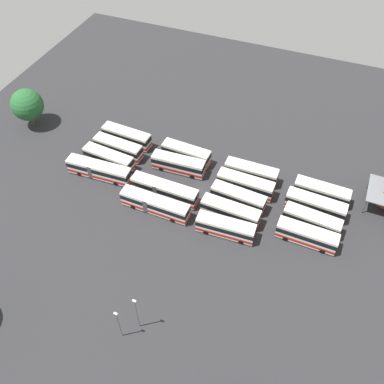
{
  "coord_description": "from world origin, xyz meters",
  "views": [
    {
      "loc": [
        17.58,
        -50.58,
        60.41
      ],
      "look_at": [
        -1.76,
        -1.76,
        1.55
      ],
      "focal_mm": 38.66,
      "sensor_mm": 36.0,
      "label": 1
    }
  ],
  "objects_px": {
    "bus_row1_slot4": "(186,153)",
    "bus_row2_slot4": "(251,172)",
    "bus_row2_slot2": "(238,198)",
    "lamp_post_mid_lot": "(137,313)",
    "lamp_post_far_corner": "(119,324)",
    "bus_row0_slot4": "(127,136)",
    "bus_row2_slot0": "(226,227)",
    "bus_row2_slot1": "(230,211)",
    "bus_row2_slot3": "(245,184)",
    "bus_row3_slot3": "(316,205)",
    "bus_row0_slot2": "(109,158)",
    "bus_row1_slot1": "(164,190)",
    "bus_row1_slot3": "(178,164)",
    "bus_row0_slot3": "(118,148)",
    "bus_row0_slot1": "(99,170)",
    "bus_row1_slot0": "(155,204)",
    "bus_row3_slot1": "(307,235)",
    "bus_row3_slot4": "(322,192)",
    "tree_east_edge": "(27,105)",
    "bus_row3_slot2": "(312,221)"
  },
  "relations": [
    {
      "from": "bus_row0_slot2",
      "to": "bus_row0_slot4",
      "type": "relative_size",
      "value": 1.0
    },
    {
      "from": "bus_row2_slot2",
      "to": "lamp_post_far_corner",
      "type": "height_order",
      "value": "lamp_post_far_corner"
    },
    {
      "from": "bus_row1_slot4",
      "to": "bus_row0_slot4",
      "type": "bearing_deg",
      "value": 179.06
    },
    {
      "from": "bus_row2_slot1",
      "to": "lamp_post_mid_lot",
      "type": "bearing_deg",
      "value": -104.03
    },
    {
      "from": "bus_row0_slot1",
      "to": "bus_row0_slot4",
      "type": "xyz_separation_m",
      "value": [
        0.41,
        11.13,
        -0.0
      ]
    },
    {
      "from": "bus_row0_slot4",
      "to": "bus_row2_slot0",
      "type": "bearing_deg",
      "value": -29.1
    },
    {
      "from": "bus_row1_slot4",
      "to": "bus_row2_slot4",
      "type": "distance_m",
      "value": 14.06
    },
    {
      "from": "bus_row2_slot1",
      "to": "bus_row0_slot2",
      "type": "bearing_deg",
      "value": 171.5
    },
    {
      "from": "bus_row1_slot4",
      "to": "bus_row3_slot4",
      "type": "xyz_separation_m",
      "value": [
        28.0,
        -0.48,
        0.0
      ]
    },
    {
      "from": "bus_row0_slot3",
      "to": "bus_row3_slot3",
      "type": "bearing_deg",
      "value": -0.75
    },
    {
      "from": "bus_row2_slot0",
      "to": "bus_row3_slot2",
      "type": "distance_m",
      "value": 15.61
    },
    {
      "from": "bus_row2_slot2",
      "to": "lamp_post_mid_lot",
      "type": "bearing_deg",
      "value": -102.88
    },
    {
      "from": "bus_row2_slot4",
      "to": "bus_row3_slot4",
      "type": "xyz_separation_m",
      "value": [
        13.94,
        -0.15,
        -0.0
      ]
    },
    {
      "from": "bus_row0_slot1",
      "to": "bus_row2_slot3",
      "type": "bearing_deg",
      "value": 13.88
    },
    {
      "from": "bus_row1_slot0",
      "to": "bus_row3_slot1",
      "type": "height_order",
      "value": "same"
    },
    {
      "from": "bus_row2_slot1",
      "to": "bus_row3_slot2",
      "type": "bearing_deg",
      "value": 13.39
    },
    {
      "from": "bus_row0_slot1",
      "to": "bus_row1_slot0",
      "type": "relative_size",
      "value": 1.0
    },
    {
      "from": "bus_row2_slot3",
      "to": "bus_row3_slot1",
      "type": "bearing_deg",
      "value": -29.76
    },
    {
      "from": "bus_row1_slot3",
      "to": "bus_row3_slot4",
      "type": "distance_m",
      "value": 28.44
    },
    {
      "from": "bus_row2_slot3",
      "to": "bus_row3_slot4",
      "type": "relative_size",
      "value": 1.06
    },
    {
      "from": "bus_row0_slot2",
      "to": "lamp_post_far_corner",
      "type": "xyz_separation_m",
      "value": [
        19.58,
        -31.35,
        2.24
      ]
    },
    {
      "from": "bus_row2_slot3",
      "to": "bus_row3_slot3",
      "type": "distance_m",
      "value": 13.58
    },
    {
      "from": "bus_row0_slot2",
      "to": "tree_east_edge",
      "type": "distance_m",
      "value": 23.65
    },
    {
      "from": "bus_row0_slot4",
      "to": "bus_row1_slot4",
      "type": "bearing_deg",
      "value": -0.94
    },
    {
      "from": "bus_row1_slot1",
      "to": "bus_row1_slot3",
      "type": "bearing_deg",
      "value": 91.55
    },
    {
      "from": "bus_row0_slot1",
      "to": "bus_row1_slot4",
      "type": "bearing_deg",
      "value": 37.1
    },
    {
      "from": "bus_row2_slot2",
      "to": "bus_row0_slot3",
      "type": "bearing_deg",
      "value": 171.66
    },
    {
      "from": "bus_row2_slot1",
      "to": "bus_row2_slot3",
      "type": "relative_size",
      "value": 0.99
    },
    {
      "from": "bus_row0_slot2",
      "to": "bus_row2_slot1",
      "type": "bearing_deg",
      "value": -8.5
    },
    {
      "from": "bus_row0_slot2",
      "to": "bus_row2_slot2",
      "type": "relative_size",
      "value": 1.05
    },
    {
      "from": "bus_row3_slot2",
      "to": "bus_row1_slot4",
      "type": "bearing_deg",
      "value": 163.76
    },
    {
      "from": "bus_row2_slot0",
      "to": "lamp_post_far_corner",
      "type": "distance_m",
      "value": 24.99
    },
    {
      "from": "bus_row0_slot3",
      "to": "tree_east_edge",
      "type": "bearing_deg",
      "value": 175.85
    },
    {
      "from": "lamp_post_mid_lot",
      "to": "lamp_post_far_corner",
      "type": "distance_m",
      "value": 2.92
    },
    {
      "from": "bus_row0_slot3",
      "to": "bus_row1_slot0",
      "type": "distance_m",
      "value": 17.81
    },
    {
      "from": "bus_row1_slot4",
      "to": "bus_row2_slot2",
      "type": "distance_m",
      "value": 15.68
    },
    {
      "from": "bus_row0_slot1",
      "to": "lamp_post_mid_lot",
      "type": "height_order",
      "value": "lamp_post_mid_lot"
    },
    {
      "from": "bus_row0_slot1",
      "to": "lamp_post_mid_lot",
      "type": "bearing_deg",
      "value": -49.75
    },
    {
      "from": "bus_row0_slot3",
      "to": "bus_row3_slot4",
      "type": "height_order",
      "value": "same"
    },
    {
      "from": "bus_row1_slot0",
      "to": "bus_row3_slot4",
      "type": "relative_size",
      "value": 1.28
    },
    {
      "from": "bus_row2_slot0",
      "to": "bus_row2_slot1",
      "type": "bearing_deg",
      "value": 95.1
    },
    {
      "from": "bus_row2_slot2",
      "to": "bus_row2_slot1",
      "type": "bearing_deg",
      "value": -94.97
    },
    {
      "from": "lamp_post_far_corner",
      "to": "bus_row3_slot2",
      "type": "bearing_deg",
      "value": 54.04
    },
    {
      "from": "bus_row0_slot3",
      "to": "lamp_post_far_corner",
      "type": "xyz_separation_m",
      "value": [
        19.35,
        -35.01,
        2.24
      ]
    },
    {
      "from": "bus_row3_slot3",
      "to": "bus_row1_slot1",
      "type": "bearing_deg",
      "value": -166.16
    },
    {
      "from": "bus_row1_slot3",
      "to": "bus_row1_slot1",
      "type": "bearing_deg",
      "value": -88.45
    },
    {
      "from": "bus_row0_slot2",
      "to": "bus_row2_slot1",
      "type": "xyz_separation_m",
      "value": [
        27.58,
        -4.12,
        0.0
      ]
    },
    {
      "from": "bus_row3_slot2",
      "to": "bus_row1_slot0",
      "type": "bearing_deg",
      "value": -166.06
    },
    {
      "from": "bus_row0_slot2",
      "to": "bus_row1_slot4",
      "type": "distance_m",
      "value": 15.99
    },
    {
      "from": "bus_row1_slot4",
      "to": "bus_row2_slot3",
      "type": "xyz_separation_m",
      "value": [
        13.94,
        -3.9,
        0.0
      ]
    }
  ]
}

